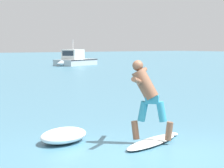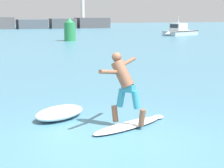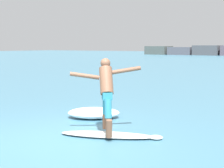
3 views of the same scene
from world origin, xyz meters
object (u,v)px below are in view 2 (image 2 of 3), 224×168
(surfboard, at_px, (129,125))
(channel_marker_buoy, at_px, (70,30))
(fishing_boat_near_jetty, at_px, (180,31))
(surfer, at_px, (124,82))

(surfboard, height_order, channel_marker_buoy, channel_marker_buoy)
(surfboard, distance_m, fishing_boat_near_jetty, 38.36)
(surfboard, xyz_separation_m, fishing_boat_near_jetty, (19.99, 32.74, 0.46))
(surfer, bearing_deg, surfboard, -33.10)
(surfer, xyz_separation_m, fishing_boat_near_jetty, (20.10, 32.66, -0.52))
(surfboard, height_order, fishing_boat_near_jetty, fishing_boat_near_jetty)
(fishing_boat_near_jetty, bearing_deg, channel_marker_buoy, -161.09)
(surfboard, relative_size, fishing_boat_near_jetty, 0.39)
(surfer, xyz_separation_m, channel_marker_buoy, (5.32, 27.60, -0.03))
(surfboard, xyz_separation_m, surfer, (-0.11, 0.07, 0.98))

